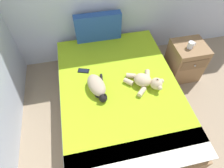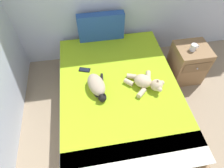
# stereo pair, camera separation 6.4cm
# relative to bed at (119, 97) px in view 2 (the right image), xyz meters

# --- Properties ---
(ground_plane) EXTENTS (10.56, 10.56, 0.00)m
(ground_plane) POSITION_rel_bed_xyz_m (0.78, -0.88, -0.23)
(ground_plane) COLOR gray
(bed) EXTENTS (1.52, 2.10, 0.46)m
(bed) POSITION_rel_bed_xyz_m (0.00, 0.00, 0.00)
(bed) COLOR olive
(bed) RESTS_ON ground_plane
(patterned_cushion) EXTENTS (0.67, 0.12, 0.41)m
(patterned_cushion) POSITION_rel_bed_xyz_m (-0.10, 0.97, 0.44)
(patterned_cushion) COLOR #264C99
(patterned_cushion) RESTS_ON bed
(cat) EXTENTS (0.27, 0.44, 0.15)m
(cat) POSITION_rel_bed_xyz_m (-0.28, 0.00, 0.31)
(cat) COLOR tan
(cat) RESTS_ON bed
(teddy_bear) EXTENTS (0.48, 0.39, 0.16)m
(teddy_bear) POSITION_rel_bed_xyz_m (0.32, -0.04, 0.30)
(teddy_bear) COLOR beige
(teddy_bear) RESTS_ON bed
(cell_phone) EXTENTS (0.16, 0.12, 0.01)m
(cell_phone) POSITION_rel_bed_xyz_m (-0.41, 0.35, 0.24)
(cell_phone) COLOR black
(cell_phone) RESTS_ON bed
(nightstand) EXTENTS (0.46, 0.46, 0.59)m
(nightstand) POSITION_rel_bed_xyz_m (1.12, 0.39, 0.07)
(nightstand) COLOR olive
(nightstand) RESTS_ON ground_plane
(mug) EXTENTS (0.12, 0.08, 0.09)m
(mug) POSITION_rel_bed_xyz_m (1.08, 0.36, 0.41)
(mug) COLOR silver
(mug) RESTS_ON nightstand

